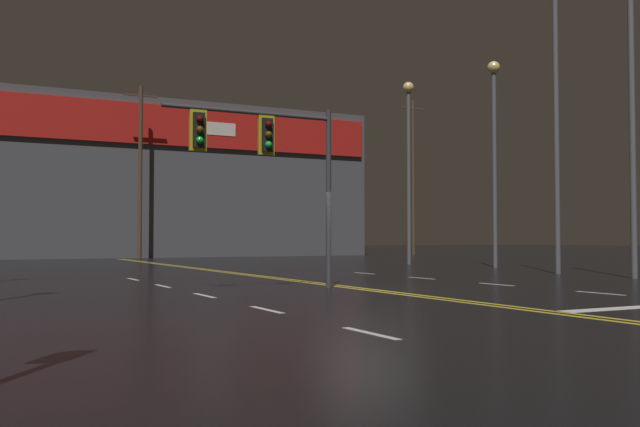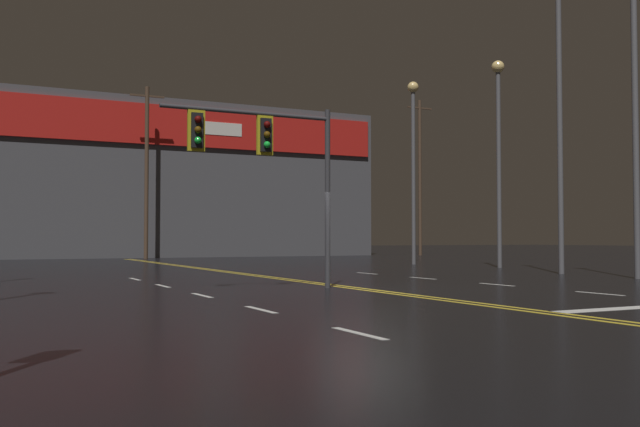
% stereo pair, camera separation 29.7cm
% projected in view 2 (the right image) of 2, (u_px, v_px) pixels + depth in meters
% --- Properties ---
extents(ground_plane, '(200.00, 200.00, 0.00)m').
position_uv_depth(ground_plane, '(365.00, 289.00, 17.96)').
color(ground_plane, black).
extents(road_markings, '(12.61, 60.00, 0.01)m').
position_uv_depth(road_markings, '(412.00, 291.00, 17.32)').
color(road_markings, gold).
rests_on(road_markings, ground).
extents(traffic_signal_median, '(4.50, 0.36, 4.66)m').
position_uv_depth(traffic_signal_median, '(260.00, 148.00, 17.78)').
color(traffic_signal_median, '#38383D').
rests_on(traffic_signal_median, ground).
extents(streetlight_near_left, '(0.56, 0.56, 11.87)m').
position_uv_depth(streetlight_near_left, '(634.00, 51.00, 22.99)').
color(streetlight_near_left, '#59595E').
rests_on(streetlight_near_left, ground).
extents(streetlight_median_approach, '(0.56, 0.56, 11.96)m').
position_uv_depth(streetlight_median_approach, '(559.00, 72.00, 26.08)').
color(streetlight_median_approach, '#59595E').
rests_on(streetlight_median_approach, ground).
extents(streetlight_far_left, '(0.56, 0.56, 9.18)m').
position_uv_depth(streetlight_far_left, '(413.00, 147.00, 35.71)').
color(streetlight_far_left, '#59595E').
rests_on(streetlight_far_left, ground).
extents(streetlight_far_right, '(0.56, 0.56, 9.20)m').
position_uv_depth(streetlight_far_right, '(499.00, 135.00, 31.53)').
color(streetlight_far_right, '#59595E').
rests_on(streetlight_far_right, ground).
extents(building_backdrop, '(37.77, 10.23, 10.81)m').
position_uv_depth(building_backdrop, '(109.00, 181.00, 51.07)').
color(building_backdrop, '#4C4C51').
rests_on(building_backdrop, ground).
extents(utility_pole_row, '(46.82, 0.26, 12.01)m').
position_uv_depth(utility_pole_row, '(160.00, 171.00, 46.01)').
color(utility_pole_row, '#4C3828').
rests_on(utility_pole_row, ground).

